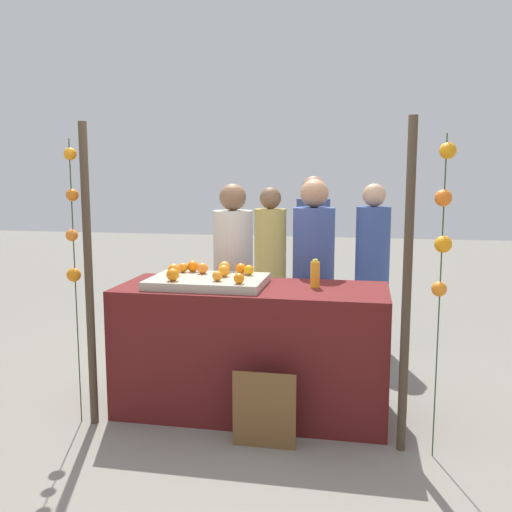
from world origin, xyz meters
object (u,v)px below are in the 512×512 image
at_px(juice_bottle, 315,274).
at_px(vendor_left, 233,289).
at_px(orange_0, 241,269).
at_px(chalkboard_sign, 264,411).
at_px(vendor_right, 313,290).
at_px(orange_1, 225,267).
at_px(stall_counter, 252,349).

height_order(juice_bottle, vendor_left, vendor_left).
relative_size(orange_0, chalkboard_sign, 0.16).
bearing_deg(chalkboard_sign, vendor_right, 81.04).
xyz_separation_m(orange_1, vendor_right, (0.63, 0.48, -0.25)).
xyz_separation_m(orange_0, juice_bottle, (0.56, -0.12, -0.00)).
height_order(orange_0, juice_bottle, juice_bottle).
height_order(orange_0, orange_1, orange_1).
xyz_separation_m(vendor_left, vendor_right, (0.68, -0.02, 0.02)).
relative_size(stall_counter, orange_1, 21.88).
relative_size(orange_1, chalkboard_sign, 0.17).
relative_size(orange_0, juice_bottle, 0.39).
bearing_deg(stall_counter, vendor_right, 60.13).
distance_m(orange_1, juice_bottle, 0.71).
bearing_deg(stall_counter, juice_bottle, 6.07).
bearing_deg(chalkboard_sign, vendor_left, 111.55).
height_order(orange_0, vendor_left, vendor_left).
distance_m(juice_bottle, chalkboard_sign, 1.02).
height_order(stall_counter, chalkboard_sign, stall_counter).
distance_m(stall_counter, juice_bottle, 0.72).
xyz_separation_m(stall_counter, vendor_right, (0.38, 0.66, 0.32)).
distance_m(chalkboard_sign, vendor_right, 1.34).
bearing_deg(vendor_right, vendor_left, 178.51).
distance_m(juice_bottle, vendor_right, 0.66).
bearing_deg(juice_bottle, chalkboard_sign, -113.32).
xyz_separation_m(stall_counter, vendor_left, (-0.30, 0.68, 0.30)).
height_order(orange_0, vendor_right, vendor_right).
bearing_deg(chalkboard_sign, orange_1, 120.78).
bearing_deg(orange_1, juice_bottle, -10.77).
relative_size(orange_0, vendor_left, 0.05).
distance_m(orange_0, vendor_left, 0.60).
bearing_deg(vendor_left, chalkboard_sign, -68.45).
bearing_deg(vendor_right, orange_0, -135.00).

